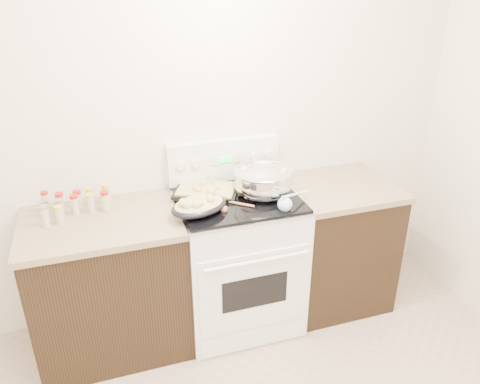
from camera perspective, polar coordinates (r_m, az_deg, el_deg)
name	(u,v)px	position (r m, az deg, el deg)	size (l,w,h in m)	color
room_shell	(275,180)	(1.29, 4.23, 1.45)	(4.10, 3.60, 2.75)	silver
counter_left	(111,284)	(3.07, -15.50, -10.74)	(0.93, 0.67, 0.92)	black
counter_right	(334,243)	(3.44, 11.38, -6.09)	(0.73, 0.67, 0.92)	black
kitchen_range	(237,257)	(3.16, -0.31, -7.99)	(0.78, 0.73, 1.22)	white
mixing_bowl	(263,182)	(2.93, 2.81, 1.19)	(0.41, 0.41, 0.21)	silver
roasting_pan	(199,205)	(2.74, -5.03, -1.59)	(0.42, 0.36, 0.12)	black
baking_sheet	(206,190)	(2.99, -4.11, 0.26)	(0.48, 0.42, 0.06)	black
wooden_spoon	(228,207)	(2.79, -1.51, -1.79)	(0.21, 0.19, 0.04)	#B87754
blue_ladle	(286,203)	(2.78, 5.62, -1.40)	(0.26, 0.18, 0.11)	#9FE2EE
spice_jars	(74,204)	(2.93, -19.60, -1.35)	(0.40, 0.24, 0.13)	#BFB28C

